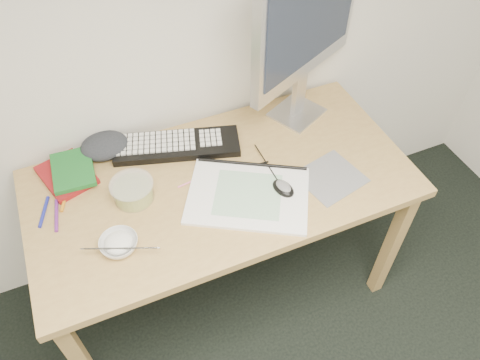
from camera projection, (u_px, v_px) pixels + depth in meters
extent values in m
plane|color=silver|center=(120.00, 2.00, 1.48)|extent=(3.60, 0.00, 3.60)
cube|color=tan|center=(392.00, 245.00, 1.99)|extent=(0.05, 0.05, 0.71)
cube|color=tan|center=(59.00, 237.00, 2.02)|extent=(0.05, 0.05, 0.71)
cube|color=tan|center=(322.00, 153.00, 2.36)|extent=(0.05, 0.05, 0.71)
cube|color=tan|center=(222.00, 184.00, 1.73)|extent=(1.40, 0.70, 0.03)
cube|color=slate|center=(331.00, 177.00, 1.72)|extent=(0.25, 0.24, 0.00)
cube|color=white|center=(248.00, 195.00, 1.66)|extent=(0.52, 0.47, 0.01)
cube|color=black|center=(177.00, 145.00, 1.81)|extent=(0.51, 0.28, 0.03)
cube|color=silver|center=(297.00, 113.00, 1.96)|extent=(0.25, 0.24, 0.01)
cube|color=silver|center=(299.00, 95.00, 1.89)|extent=(0.07, 0.05, 0.19)
cube|color=silver|center=(308.00, 18.00, 1.64)|extent=(0.53, 0.28, 0.46)
cube|color=black|center=(308.00, 15.00, 1.63)|extent=(0.47, 0.23, 0.36)
ellipsoid|color=black|center=(283.00, 186.00, 1.66)|extent=(0.08, 0.11, 0.03)
imported|color=white|center=(119.00, 244.00, 1.50)|extent=(0.13, 0.13, 0.04)
cylinder|color=silver|center=(120.00, 248.00, 1.47)|extent=(0.23, 0.11, 0.02)
cylinder|color=#EACC52|center=(133.00, 191.00, 1.63)|extent=(0.17, 0.17, 0.07)
cube|color=maroon|center=(67.00, 175.00, 1.72)|extent=(0.21, 0.25, 0.02)
cube|color=#186324|center=(73.00, 170.00, 1.71)|extent=(0.16, 0.21, 0.02)
ellipsoid|color=#292C32|center=(104.00, 146.00, 1.79)|extent=(0.17, 0.15, 0.06)
cylinder|color=pink|center=(197.00, 179.00, 1.71)|extent=(0.16, 0.03, 0.01)
cylinder|color=tan|center=(213.00, 182.00, 1.70)|extent=(0.10, 0.14, 0.01)
cylinder|color=black|center=(246.00, 168.00, 1.75)|extent=(0.18, 0.02, 0.01)
cylinder|color=#1B2296|center=(44.00, 212.00, 1.61)|extent=(0.06, 0.13, 0.01)
cylinder|color=orange|center=(65.00, 197.00, 1.65)|extent=(0.06, 0.12, 0.01)
cylinder|color=#672383|center=(56.00, 215.00, 1.60)|extent=(0.03, 0.14, 0.01)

